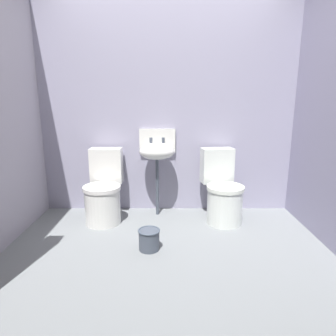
% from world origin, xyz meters
% --- Properties ---
extents(ground_plane, '(3.34, 2.50, 0.08)m').
position_xyz_m(ground_plane, '(0.00, 0.00, -0.04)').
color(ground_plane, slate).
extents(wall_back, '(3.34, 0.10, 2.49)m').
position_xyz_m(wall_back, '(0.00, 1.10, 1.25)').
color(wall_back, '#9894AD').
rests_on(wall_back, ground).
extents(toilet_left, '(0.40, 0.59, 0.78)m').
position_xyz_m(toilet_left, '(-0.70, 0.70, 0.32)').
color(toilet_left, white).
rests_on(toilet_left, ground).
extents(toilet_right, '(0.47, 0.64, 0.78)m').
position_xyz_m(toilet_right, '(0.61, 0.70, 0.32)').
color(toilet_right, white).
rests_on(toilet_right, ground).
extents(sink, '(0.42, 0.35, 0.99)m').
position_xyz_m(sink, '(-0.11, 0.89, 0.75)').
color(sink, '#454C59').
rests_on(sink, ground).
extents(bucket, '(0.20, 0.20, 0.19)m').
position_xyz_m(bucket, '(-0.16, 0.02, 0.10)').
color(bucket, '#454C59').
rests_on(bucket, ground).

